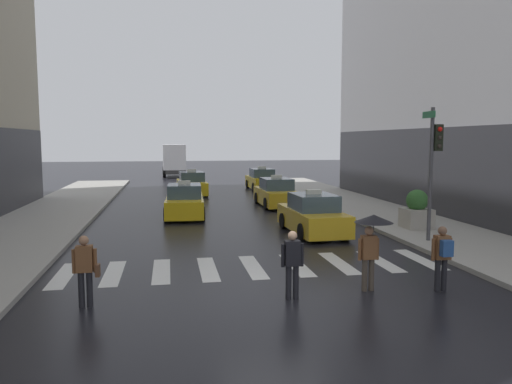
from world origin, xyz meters
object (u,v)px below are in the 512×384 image
(taxi_third, at_px, (276,194))
(pedestrian_plain_coat, at_px, (292,261))
(taxi_second, at_px, (185,202))
(box_truck, at_px, (174,159))
(taxi_fifth, at_px, (262,180))
(pedestrian_with_handbag, at_px, (85,267))
(taxi_lead, at_px, (313,216))
(pedestrian_with_backpack, at_px, (442,253))
(taxi_fourth, at_px, (192,185))
(pedestrian_with_umbrella, at_px, (372,231))
(planter_near_corner, at_px, (417,211))
(traffic_light_pole, at_px, (434,155))

(taxi_third, height_order, pedestrian_plain_coat, taxi_third)
(taxi_second, bearing_deg, box_truck, 90.46)
(taxi_fifth, distance_m, pedestrian_with_handbag, 27.16)
(taxi_second, bearing_deg, taxi_lead, -47.06)
(box_truck, xyz_separation_m, pedestrian_with_handbag, (-2.42, -40.86, -0.92))
(taxi_third, distance_m, pedestrian_with_backpack, 16.48)
(taxi_second, distance_m, taxi_fourth, 9.83)
(pedestrian_with_backpack, relative_size, pedestrian_plain_coat, 1.00)
(pedestrian_with_umbrella, height_order, pedestrian_plain_coat, pedestrian_with_umbrella)
(taxi_fourth, relative_size, pedestrian_plain_coat, 2.80)
(taxi_fifth, bearing_deg, pedestrian_with_umbrella, -94.56)
(planter_near_corner, bearing_deg, taxi_fourth, 119.06)
(traffic_light_pole, xyz_separation_m, pedestrian_with_umbrella, (-4.42, -4.90, -1.74))
(planter_near_corner, bearing_deg, taxi_second, 148.85)
(pedestrian_with_umbrella, bearing_deg, traffic_light_pole, 47.95)
(traffic_light_pole, xyz_separation_m, taxi_third, (-3.33, 11.21, -2.53))
(taxi_second, relative_size, box_truck, 0.61)
(pedestrian_with_handbag, bearing_deg, taxi_lead, 45.27)
(taxi_second, distance_m, pedestrian_with_backpack, 14.68)
(taxi_second, height_order, pedestrian_plain_coat, taxi_second)
(taxi_second, xyz_separation_m, box_truck, (-0.22, 27.78, 1.13))
(box_truck, height_order, planter_near_corner, box_truck)
(taxi_fifth, distance_m, pedestrian_with_umbrella, 25.73)
(box_truck, xyz_separation_m, pedestrian_with_umbrella, (4.45, -40.84, -0.34))
(taxi_fifth, bearing_deg, pedestrian_with_handbag, -109.17)
(pedestrian_with_umbrella, distance_m, planter_near_corner, 9.03)
(taxi_fourth, height_order, taxi_fifth, same)
(box_truck, bearing_deg, pedestrian_plain_coat, -86.75)
(planter_near_corner, bearing_deg, pedestrian_with_umbrella, -125.00)
(taxi_third, distance_m, box_truck, 25.37)
(taxi_second, height_order, taxi_third, same)
(pedestrian_with_backpack, bearing_deg, box_truck, 98.53)
(taxi_fifth, bearing_deg, taxi_fourth, -153.06)
(taxi_lead, xyz_separation_m, taxi_fifth, (1.28, 17.94, 0.00))
(pedestrian_with_umbrella, bearing_deg, planter_near_corner, 55.00)
(traffic_light_pole, distance_m, pedestrian_with_handbag, 12.54)
(traffic_light_pole, relative_size, pedestrian_with_handbag, 2.91)
(box_truck, bearing_deg, taxi_second, -89.54)
(pedestrian_plain_coat, relative_size, planter_near_corner, 1.03)
(box_truck, distance_m, pedestrian_with_backpack, 41.67)
(pedestrian_with_umbrella, bearing_deg, pedestrian_plain_coat, -171.91)
(traffic_light_pole, height_order, pedestrian_with_handbag, traffic_light_pole)
(taxi_lead, xyz_separation_m, pedestrian_with_handbag, (-7.64, -7.71, 0.21))
(taxi_third, xyz_separation_m, pedestrian_with_umbrella, (-1.09, -16.11, 0.79))
(taxi_lead, bearing_deg, pedestrian_with_backpack, -83.20)
(traffic_light_pole, height_order, taxi_lead, traffic_light_pole)
(box_truck, relative_size, planter_near_corner, 4.74)
(taxi_fourth, height_order, pedestrian_with_handbag, taxi_fourth)
(taxi_fourth, distance_m, planter_near_corner, 17.70)
(taxi_second, relative_size, pedestrian_plain_coat, 2.79)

